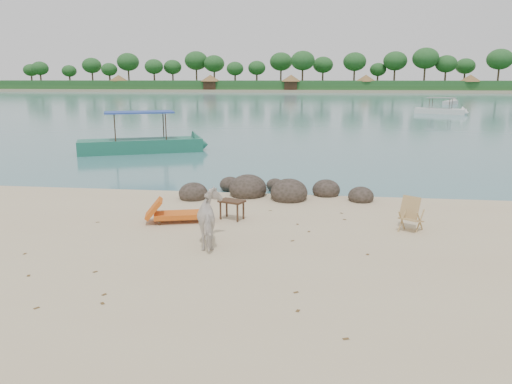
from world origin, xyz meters
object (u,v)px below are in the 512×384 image
boulders (270,192)px  side_table (232,211)px  cow (212,220)px  deck_chair (411,216)px  lounge_chair (182,213)px  boat_near (140,119)px

boulders → side_table: 3.02m
cow → deck_chair: 5.13m
lounge_chair → boat_near: boat_near is taller
boulders → cow: 5.17m
cow → boat_near: 16.33m
boulders → boat_near: (-7.99, 9.57, 1.57)m
cow → boulders: bearing=-117.8°
cow → side_table: (0.08, 2.17, -0.36)m
cow → deck_chair: (4.82, 1.75, -0.21)m
boulders → boat_near: boat_near is taller
boulders → lounge_chair: 3.90m
cow → boat_near: size_ratio=0.21×
side_table → boat_near: size_ratio=0.09×
side_table → lounge_chair: lounge_chair is taller
side_table → lounge_chair: bearing=-142.4°
deck_chair → side_table: bearing=-149.0°
cow → boat_near: boat_near is taller
boulders → boat_near: size_ratio=0.87×
boulders → boat_near: 12.56m
side_table → lounge_chair: size_ratio=0.36×
cow → lounge_chair: (-1.22, 1.78, -0.35)m
cow → deck_chair: bearing=-178.4°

